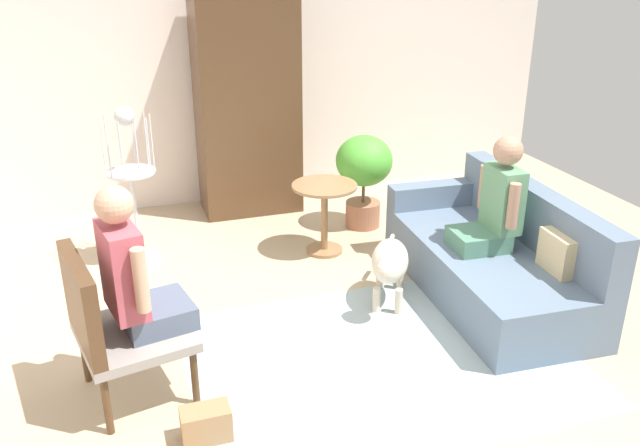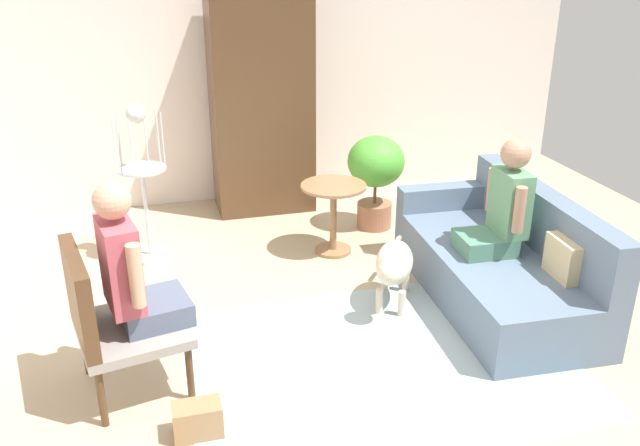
{
  "view_description": "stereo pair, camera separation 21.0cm",
  "coord_description": "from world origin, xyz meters",
  "px_view_note": "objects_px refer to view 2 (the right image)",
  "views": [
    {
      "loc": [
        -1.54,
        -3.63,
        2.52
      ],
      "look_at": [
        -0.31,
        0.07,
        0.88
      ],
      "focal_mm": 37.25,
      "sensor_mm": 36.0,
      "label": 1
    },
    {
      "loc": [
        -1.33,
        -3.69,
        2.52
      ],
      "look_at": [
        -0.31,
        0.07,
        0.88
      ],
      "focal_mm": 37.25,
      "sensor_mm": 36.0,
      "label": 2
    }
  ],
  "objects_px": {
    "person_on_couch": "(503,207)",
    "bird_cage_stand": "(143,181)",
    "armoire_cabinet": "(261,106)",
    "dog": "(394,265)",
    "couch": "(500,262)",
    "person_on_armchair": "(130,270)",
    "round_end_table": "(333,207)",
    "handbag": "(198,420)",
    "potted_plant": "(376,170)",
    "armchair": "(106,315)"
  },
  "relations": [
    {
      "from": "armoire_cabinet",
      "to": "handbag",
      "type": "distance_m",
      "value": 3.62
    },
    {
      "from": "armchair",
      "to": "handbag",
      "type": "bearing_deg",
      "value": -49.42
    },
    {
      "from": "person_on_couch",
      "to": "armoire_cabinet",
      "type": "relative_size",
      "value": 0.4
    },
    {
      "from": "couch",
      "to": "round_end_table",
      "type": "height_order",
      "value": "couch"
    },
    {
      "from": "couch",
      "to": "person_on_armchair",
      "type": "xyz_separation_m",
      "value": [
        -2.67,
        -0.44,
        0.51
      ]
    },
    {
      "from": "couch",
      "to": "handbag",
      "type": "relative_size",
      "value": 7.46
    },
    {
      "from": "person_on_armchair",
      "to": "potted_plant",
      "type": "xyz_separation_m",
      "value": [
        2.22,
        1.99,
        -0.23
      ]
    },
    {
      "from": "armchair",
      "to": "round_end_table",
      "type": "distance_m",
      "value": 2.42
    },
    {
      "from": "potted_plant",
      "to": "bird_cage_stand",
      "type": "bearing_deg",
      "value": -176.37
    },
    {
      "from": "dog",
      "to": "bird_cage_stand",
      "type": "relative_size",
      "value": 0.59
    },
    {
      "from": "round_end_table",
      "to": "dog",
      "type": "distance_m",
      "value": 1.04
    },
    {
      "from": "round_end_table",
      "to": "bird_cage_stand",
      "type": "distance_m",
      "value": 1.62
    },
    {
      "from": "couch",
      "to": "dog",
      "type": "height_order",
      "value": "couch"
    },
    {
      "from": "person_on_couch",
      "to": "armoire_cabinet",
      "type": "xyz_separation_m",
      "value": [
        -1.33,
        2.38,
        0.3
      ]
    },
    {
      "from": "person_on_armchair",
      "to": "couch",
      "type": "bearing_deg",
      "value": 9.28
    },
    {
      "from": "bird_cage_stand",
      "to": "armoire_cabinet",
      "type": "relative_size",
      "value": 0.64
    },
    {
      "from": "person_on_armchair",
      "to": "bird_cage_stand",
      "type": "bearing_deg",
      "value": 86.62
    },
    {
      "from": "armoire_cabinet",
      "to": "handbag",
      "type": "height_order",
      "value": "armoire_cabinet"
    },
    {
      "from": "round_end_table",
      "to": "armchair",
      "type": "bearing_deg",
      "value": -139.34
    },
    {
      "from": "armoire_cabinet",
      "to": "armchair",
      "type": "bearing_deg",
      "value": -117.28
    },
    {
      "from": "couch",
      "to": "person_on_couch",
      "type": "bearing_deg",
      "value": -152.13
    },
    {
      "from": "armchair",
      "to": "bird_cage_stand",
      "type": "relative_size",
      "value": 0.7
    },
    {
      "from": "potted_plant",
      "to": "handbag",
      "type": "height_order",
      "value": "potted_plant"
    },
    {
      "from": "armchair",
      "to": "handbag",
      "type": "height_order",
      "value": "armchair"
    },
    {
      "from": "round_end_table",
      "to": "potted_plant",
      "type": "distance_m",
      "value": 0.72
    },
    {
      "from": "dog",
      "to": "armoire_cabinet",
      "type": "bearing_deg",
      "value": 103.41
    },
    {
      "from": "person_on_couch",
      "to": "handbag",
      "type": "bearing_deg",
      "value": -157.72
    },
    {
      "from": "armchair",
      "to": "armoire_cabinet",
      "type": "distance_m",
      "value": 3.22
    },
    {
      "from": "dog",
      "to": "armchair",
      "type": "bearing_deg",
      "value": -164.57
    },
    {
      "from": "couch",
      "to": "dog",
      "type": "xyz_separation_m",
      "value": [
        -0.83,
        0.08,
        0.05
      ]
    },
    {
      "from": "handbag",
      "to": "potted_plant",
      "type": "bearing_deg",
      "value": 52.66
    },
    {
      "from": "person_on_couch",
      "to": "bird_cage_stand",
      "type": "relative_size",
      "value": 0.63
    },
    {
      "from": "person_on_armchair",
      "to": "armoire_cabinet",
      "type": "relative_size",
      "value": 0.43
    },
    {
      "from": "person_on_armchair",
      "to": "handbag",
      "type": "relative_size",
      "value": 3.33
    },
    {
      "from": "person_on_armchair",
      "to": "armoire_cabinet",
      "type": "distance_m",
      "value": 3.09
    },
    {
      "from": "bird_cage_stand",
      "to": "potted_plant",
      "type": "distance_m",
      "value": 2.11
    },
    {
      "from": "person_on_armchair",
      "to": "round_end_table",
      "type": "distance_m",
      "value": 2.31
    },
    {
      "from": "armchair",
      "to": "bird_cage_stand",
      "type": "bearing_deg",
      "value": 81.85
    },
    {
      "from": "round_end_table",
      "to": "bird_cage_stand",
      "type": "bearing_deg",
      "value": 168.78
    },
    {
      "from": "person_on_armchair",
      "to": "handbag",
      "type": "distance_m",
      "value": 0.93
    },
    {
      "from": "person_on_couch",
      "to": "dog",
      "type": "distance_m",
      "value": 0.9
    },
    {
      "from": "dog",
      "to": "handbag",
      "type": "bearing_deg",
      "value": -145.58
    },
    {
      "from": "couch",
      "to": "bird_cage_stand",
      "type": "relative_size",
      "value": 1.49
    },
    {
      "from": "armoire_cabinet",
      "to": "handbag",
      "type": "xyz_separation_m",
      "value": [
        -1.02,
        -3.34,
        -0.96
      ]
    },
    {
      "from": "couch",
      "to": "bird_cage_stand",
      "type": "bearing_deg",
      "value": 151.1
    },
    {
      "from": "armchair",
      "to": "handbag",
      "type": "distance_m",
      "value": 0.81
    },
    {
      "from": "person_on_armchair",
      "to": "round_end_table",
      "type": "height_order",
      "value": "person_on_armchair"
    },
    {
      "from": "couch",
      "to": "armchair",
      "type": "xyz_separation_m",
      "value": [
        -2.83,
        -0.47,
        0.25
      ]
    },
    {
      "from": "dog",
      "to": "handbag",
      "type": "distance_m",
      "value": 1.9
    },
    {
      "from": "person_on_armchair",
      "to": "dog",
      "type": "height_order",
      "value": "person_on_armchair"
    }
  ]
}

